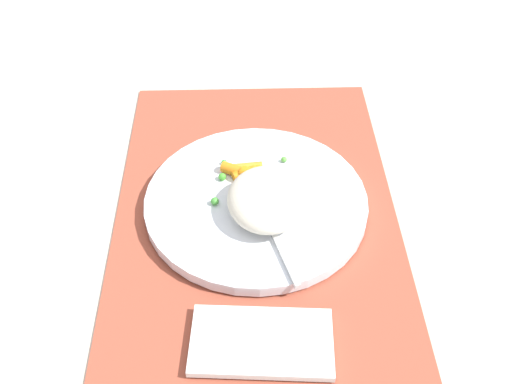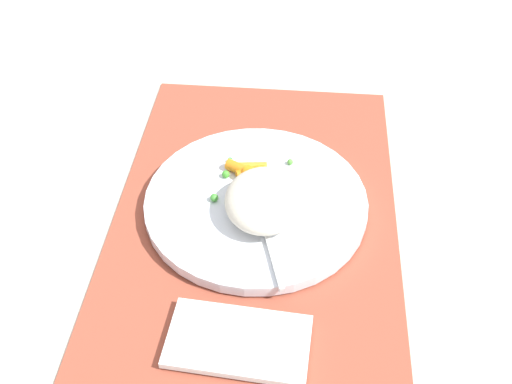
{
  "view_description": "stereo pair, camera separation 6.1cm",
  "coord_description": "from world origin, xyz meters",
  "px_view_note": "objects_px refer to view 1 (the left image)",
  "views": [
    {
      "loc": [
        -0.51,
        0.01,
        0.53
      ],
      "look_at": [
        0.0,
        0.0,
        0.03
      ],
      "focal_mm": 41.88,
      "sensor_mm": 36.0,
      "label": 1
    },
    {
      "loc": [
        -0.51,
        -0.05,
        0.53
      ],
      "look_at": [
        0.0,
        0.0,
        0.03
      ],
      "focal_mm": 41.88,
      "sensor_mm": 36.0,
      "label": 2
    }
  ],
  "objects_px": {
    "plate": "(256,202)",
    "napkin": "(265,342)",
    "rice_mound": "(267,199)",
    "carrot_portion": "(250,173)",
    "fork": "(262,210)"
  },
  "relations": [
    {
      "from": "napkin",
      "to": "carrot_portion",
      "type": "bearing_deg",
      "value": 2.4
    },
    {
      "from": "plate",
      "to": "rice_mound",
      "type": "distance_m",
      "value": 0.04
    },
    {
      "from": "plate",
      "to": "napkin",
      "type": "distance_m",
      "value": 0.19
    },
    {
      "from": "rice_mound",
      "to": "plate",
      "type": "bearing_deg",
      "value": 27.01
    },
    {
      "from": "plate",
      "to": "napkin",
      "type": "xyz_separation_m",
      "value": [
        -0.19,
        -0.0,
        -0.0
      ]
    },
    {
      "from": "fork",
      "to": "rice_mound",
      "type": "bearing_deg",
      "value": -90.4
    },
    {
      "from": "plate",
      "to": "fork",
      "type": "xyz_separation_m",
      "value": [
        -0.02,
        -0.01,
        0.01
      ]
    },
    {
      "from": "rice_mound",
      "to": "fork",
      "type": "bearing_deg",
      "value": 89.6
    },
    {
      "from": "plate",
      "to": "carrot_portion",
      "type": "height_order",
      "value": "carrot_portion"
    },
    {
      "from": "fork",
      "to": "plate",
      "type": "bearing_deg",
      "value": 16.33
    },
    {
      "from": "carrot_portion",
      "to": "fork",
      "type": "bearing_deg",
      "value": -167.18
    },
    {
      "from": "plate",
      "to": "napkin",
      "type": "bearing_deg",
      "value": -179.13
    },
    {
      "from": "carrot_portion",
      "to": "fork",
      "type": "height_order",
      "value": "carrot_portion"
    },
    {
      "from": "rice_mound",
      "to": "napkin",
      "type": "distance_m",
      "value": 0.17
    },
    {
      "from": "fork",
      "to": "napkin",
      "type": "distance_m",
      "value": 0.17
    }
  ]
}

